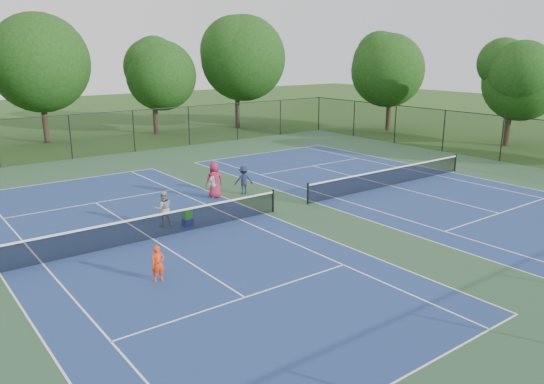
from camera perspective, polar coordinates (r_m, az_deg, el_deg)
ground at (r=24.88m, az=2.04°, el=-1.74°), size 140.00×140.00×0.00m
court_pad at (r=24.88m, az=2.04°, el=-1.73°), size 36.00×36.00×0.01m
tennis_court_left at (r=21.33m, az=-12.74°, el=-4.73°), size 12.00×23.83×1.07m
tennis_court_right at (r=29.64m, az=12.58°, el=0.84°), size 12.00×23.83×1.07m
perimeter_fence at (r=24.47m, az=2.07°, el=1.85°), size 36.08×36.08×3.02m
tree_back_b at (r=45.79m, az=-23.85°, el=13.05°), size 7.60×7.60×10.03m
tree_back_c at (r=47.89m, az=-12.70°, el=12.62°), size 6.00×6.00×8.40m
tree_back_d at (r=50.90m, az=-3.84°, el=14.58°), size 7.80×7.80×10.37m
tree_side_e at (r=50.06m, az=12.69°, el=13.09°), size 6.60×6.60×8.87m
tree_side_f at (r=44.64m, az=24.52°, el=11.22°), size 5.80×5.80×8.12m
child_player at (r=17.38m, az=-12.16°, el=-7.55°), size 0.47×0.35×1.19m
instructor at (r=22.58m, az=-11.61°, el=-1.78°), size 0.85×0.72×1.53m
bystander_a at (r=26.57m, az=-6.31°, el=0.91°), size 0.93×0.73×1.48m
bystander_b at (r=27.18m, az=-3.06°, el=1.29°), size 1.09×0.90×1.47m
bystander_c at (r=26.57m, az=-6.22°, el=1.26°), size 0.96×0.72×1.79m
ball_crate at (r=22.59m, az=-9.04°, el=-3.25°), size 0.42×0.35×0.33m
ball_hopper at (r=22.47m, az=-9.08°, el=-2.35°), size 0.35×0.29×0.41m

